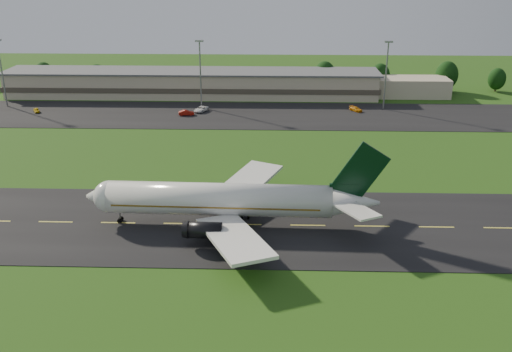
{
  "coord_description": "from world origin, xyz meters",
  "views": [
    {
      "loc": [
        26.76,
        -88.62,
        43.67
      ],
      "look_at": [
        23.79,
        8.0,
        6.0
      ],
      "focal_mm": 40.0,
      "sensor_mm": 36.0,
      "label": 1
    }
  ],
  "objects_px": {
    "light_mast_west": "(1,65)",
    "service_vehicle_d": "(356,109)",
    "terminal": "(211,84)",
    "light_mast_centre": "(200,66)",
    "service_vehicle_b": "(186,113)",
    "airliner": "(224,200)",
    "service_vehicle_c": "(201,109)",
    "service_vehicle_a": "(37,110)",
    "light_mast_east": "(387,67)"
  },
  "relations": [
    {
      "from": "airliner",
      "to": "light_mast_east",
      "type": "xyz_separation_m",
      "value": [
        41.34,
        80.02,
        8.08
      ]
    },
    {
      "from": "light_mast_east",
      "to": "service_vehicle_c",
      "type": "relative_size",
      "value": 3.73
    },
    {
      "from": "light_mast_east",
      "to": "light_mast_west",
      "type": "bearing_deg",
      "value": 180.0
    },
    {
      "from": "service_vehicle_a",
      "to": "service_vehicle_c",
      "type": "bearing_deg",
      "value": -28.09
    },
    {
      "from": "light_mast_east",
      "to": "service_vehicle_b",
      "type": "height_order",
      "value": "light_mast_east"
    },
    {
      "from": "light_mast_west",
      "to": "service_vehicle_a",
      "type": "distance_m",
      "value": 18.24
    },
    {
      "from": "terminal",
      "to": "service_vehicle_a",
      "type": "relative_size",
      "value": 40.65
    },
    {
      "from": "airliner",
      "to": "light_mast_east",
      "type": "distance_m",
      "value": 90.43
    },
    {
      "from": "light_mast_west",
      "to": "service_vehicle_d",
      "type": "distance_m",
      "value": 107.11
    },
    {
      "from": "light_mast_west",
      "to": "light_mast_east",
      "type": "distance_m",
      "value": 115.0
    },
    {
      "from": "light_mast_centre",
      "to": "light_mast_east",
      "type": "relative_size",
      "value": 1.0
    },
    {
      "from": "service_vehicle_d",
      "to": "terminal",
      "type": "bearing_deg",
      "value": 121.24
    },
    {
      "from": "light_mast_west",
      "to": "service_vehicle_b",
      "type": "distance_m",
      "value": 58.57
    },
    {
      "from": "airliner",
      "to": "service_vehicle_b",
      "type": "bearing_deg",
      "value": 105.02
    },
    {
      "from": "service_vehicle_d",
      "to": "light_mast_west",
      "type": "bearing_deg",
      "value": 142.6
    },
    {
      "from": "airliner",
      "to": "service_vehicle_b",
      "type": "height_order",
      "value": "airliner"
    },
    {
      "from": "terminal",
      "to": "light_mast_east",
      "type": "height_order",
      "value": "light_mast_east"
    },
    {
      "from": "terminal",
      "to": "service_vehicle_d",
      "type": "height_order",
      "value": "terminal"
    },
    {
      "from": "light_mast_west",
      "to": "service_vehicle_d",
      "type": "xyz_separation_m",
      "value": [
        106.4,
        -2.8,
        -11.99
      ]
    },
    {
      "from": "terminal",
      "to": "service_vehicle_b",
      "type": "distance_m",
      "value": 25.72
    },
    {
      "from": "terminal",
      "to": "service_vehicle_c",
      "type": "xyz_separation_m",
      "value": [
        -0.95,
        -20.79,
        -3.13
      ]
    },
    {
      "from": "service_vehicle_d",
      "to": "airliner",
      "type": "bearing_deg",
      "value": -148.87
    },
    {
      "from": "light_mast_centre",
      "to": "service_vehicle_b",
      "type": "relative_size",
      "value": 4.54
    },
    {
      "from": "service_vehicle_d",
      "to": "service_vehicle_a",
      "type": "bearing_deg",
      "value": 146.58
    },
    {
      "from": "terminal",
      "to": "light_mast_west",
      "type": "relative_size",
      "value": 7.13
    },
    {
      "from": "light_mast_west",
      "to": "terminal",
      "type": "bearing_deg",
      "value": 14.76
    },
    {
      "from": "airliner",
      "to": "terminal",
      "type": "relative_size",
      "value": 0.35
    },
    {
      "from": "service_vehicle_d",
      "to": "service_vehicle_c",
      "type": "bearing_deg",
      "value": 146.35
    },
    {
      "from": "light_mast_centre",
      "to": "service_vehicle_d",
      "type": "bearing_deg",
      "value": -3.45
    },
    {
      "from": "service_vehicle_c",
      "to": "light_mast_centre",
      "type": "bearing_deg",
      "value": 116.95
    },
    {
      "from": "service_vehicle_a",
      "to": "airliner",
      "type": "bearing_deg",
      "value": -80.57
    },
    {
      "from": "terminal",
      "to": "service_vehicle_b",
      "type": "relative_size",
      "value": 32.37
    },
    {
      "from": "light_mast_centre",
      "to": "service_vehicle_d",
      "type": "xyz_separation_m",
      "value": [
        46.4,
        -2.8,
        -11.99
      ]
    },
    {
      "from": "light_mast_west",
      "to": "service_vehicle_b",
      "type": "height_order",
      "value": "light_mast_west"
    },
    {
      "from": "light_mast_east",
      "to": "service_vehicle_c",
      "type": "xyz_separation_m",
      "value": [
        -54.54,
        -4.6,
        -11.88
      ]
    },
    {
      "from": "service_vehicle_c",
      "to": "light_mast_west",
      "type": "bearing_deg",
      "value": -163.06
    },
    {
      "from": "service_vehicle_a",
      "to": "service_vehicle_d",
      "type": "bearing_deg",
      "value": -28.3
    },
    {
      "from": "light_mast_west",
      "to": "service_vehicle_b",
      "type": "relative_size",
      "value": 4.54
    },
    {
      "from": "terminal",
      "to": "service_vehicle_b",
      "type": "bearing_deg",
      "value": -100.72
    },
    {
      "from": "airliner",
      "to": "service_vehicle_c",
      "type": "distance_m",
      "value": 76.66
    },
    {
      "from": "airliner",
      "to": "service_vehicle_c",
      "type": "xyz_separation_m",
      "value": [
        -13.21,
        75.42,
        -3.8
      ]
    },
    {
      "from": "light_mast_centre",
      "to": "service_vehicle_d",
      "type": "distance_m",
      "value": 48.01
    },
    {
      "from": "airliner",
      "to": "light_mast_centre",
      "type": "bearing_deg",
      "value": 101.26
    },
    {
      "from": "light_mast_east",
      "to": "service_vehicle_a",
      "type": "bearing_deg",
      "value": -176.19
    },
    {
      "from": "light_mast_centre",
      "to": "light_mast_east",
      "type": "xyz_separation_m",
      "value": [
        55.0,
        0.0,
        0.0
      ]
    },
    {
      "from": "airliner",
      "to": "service_vehicle_b",
      "type": "xyz_separation_m",
      "value": [
        -17.01,
        71.12,
        -3.82
      ]
    },
    {
      "from": "light_mast_west",
      "to": "service_vehicle_a",
      "type": "relative_size",
      "value": 5.7
    },
    {
      "from": "service_vehicle_a",
      "to": "service_vehicle_c",
      "type": "height_order",
      "value": "service_vehicle_c"
    },
    {
      "from": "light_mast_east",
      "to": "service_vehicle_d",
      "type": "xyz_separation_m",
      "value": [
        -8.6,
        -2.8,
        -11.99
      ]
    },
    {
      "from": "service_vehicle_b",
      "to": "service_vehicle_d",
      "type": "relative_size",
      "value": 1.0
    }
  ]
}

